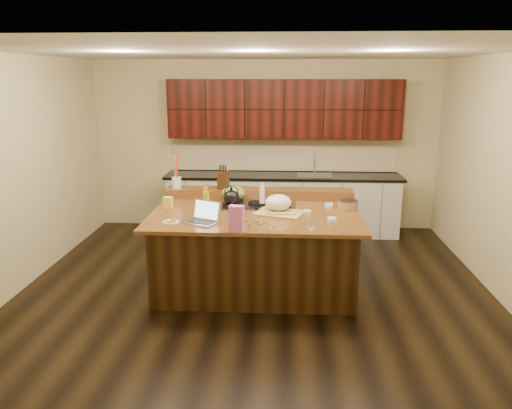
{
  "coord_description": "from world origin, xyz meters",
  "views": [
    {
      "loc": [
        0.34,
        -5.55,
        2.46
      ],
      "look_at": [
        0.0,
        0.05,
        1.0
      ],
      "focal_mm": 35.0,
      "sensor_mm": 36.0,
      "label": 1
    }
  ],
  "objects": [
    {
      "name": "back_counter",
      "position": [
        0.3,
        2.23,
        0.98
      ],
      "size": [
        3.7,
        0.66,
        2.4
      ],
      "color": "silver",
      "rests_on": "ground"
    },
    {
      "name": "green_bowl",
      "position": [
        -0.3,
        0.43,
        1.05
      ],
      "size": [
        0.39,
        0.39,
        0.16
      ],
      "primitive_type": "ellipsoid",
      "rotation": [
        0.0,
        0.0,
        -0.43
      ],
      "color": "#56712D",
      "rests_on": "cooktop"
    },
    {
      "name": "ramekin_a",
      "position": [
        0.85,
        -0.33,
        0.94
      ],
      "size": [
        0.12,
        0.12,
        0.04
      ],
      "primitive_type": "cylinder",
      "rotation": [
        0.0,
        0.0,
        0.17
      ],
      "color": "white",
      "rests_on": "island"
    },
    {
      "name": "gumdrop_3",
      "position": [
        0.18,
        -0.5,
        0.93
      ],
      "size": [
        0.02,
        0.02,
        0.02
      ],
      "primitive_type": "ellipsoid",
      "color": "#198C26",
      "rests_on": "island"
    },
    {
      "name": "knife_block",
      "position": [
        -0.46,
        0.7,
        1.15
      ],
      "size": [
        0.14,
        0.2,
        0.22
      ],
      "primitive_type": "cube",
      "rotation": [
        0.0,
        0.0,
        -0.16
      ],
      "color": "black",
      "rests_on": "back_ledge"
    },
    {
      "name": "gumdrop_2",
      "position": [
        -0.08,
        -0.55,
        0.93
      ],
      "size": [
        0.02,
        0.02,
        0.02
      ],
      "primitive_type": "ellipsoid",
      "color": "red",
      "rests_on": "island"
    },
    {
      "name": "gumdrop_11",
      "position": [
        -0.0,
        -0.41,
        0.93
      ],
      "size": [
        0.02,
        0.02,
        0.02
      ],
      "primitive_type": "ellipsoid",
      "color": "#198C26",
      "rests_on": "island"
    },
    {
      "name": "laptop",
      "position": [
        -0.54,
        -0.44,
        0.98
      ],
      "size": [
        0.41,
        0.38,
        0.23
      ],
      "rotation": [
        0.0,
        0.0,
        -0.45
      ],
      "color": "#B7B7BC",
      "rests_on": "island"
    },
    {
      "name": "ramekin_b",
      "position": [
        0.86,
        0.29,
        0.94
      ],
      "size": [
        0.11,
        0.11,
        0.04
      ],
      "primitive_type": "cylinder",
      "rotation": [
        0.0,
        0.0,
        0.13
      ],
      "color": "white",
      "rests_on": "island"
    },
    {
      "name": "ramekin_c",
      "position": [
        0.59,
        -0.06,
        0.94
      ],
      "size": [
        0.13,
        0.13,
        0.04
      ],
      "primitive_type": "cylinder",
      "rotation": [
        0.0,
        0.0,
        0.37
      ],
      "color": "white",
      "rests_on": "island"
    },
    {
      "name": "package_box",
      "position": [
        -1.04,
        0.08,
        0.99
      ],
      "size": [
        0.12,
        0.09,
        0.15
      ],
      "primitive_type": "cube",
      "rotation": [
        0.0,
        0.0,
        -0.2
      ],
      "color": "#F4D056",
      "rests_on": "island"
    },
    {
      "name": "gumdrop_5",
      "position": [
        0.1,
        -0.47,
        0.93
      ],
      "size": [
        0.02,
        0.02,
        0.02
      ],
      "primitive_type": "ellipsoid",
      "color": "#198C26",
      "rests_on": "island"
    },
    {
      "name": "oil_bottle",
      "position": [
        -0.56,
        -0.12,
        1.06
      ],
      "size": [
        0.09,
        0.09,
        0.27
      ],
      "primitive_type": "cylinder",
      "rotation": [
        0.0,
        0.0,
        0.33
      ],
      "color": "gold",
      "rests_on": "island"
    },
    {
      "name": "gumdrop_13",
      "position": [
        -0.04,
        -0.53,
        0.93
      ],
      "size": [
        0.02,
        0.02,
        0.02
      ],
      "primitive_type": "ellipsoid",
      "color": "#198C26",
      "rests_on": "island"
    },
    {
      "name": "vinegar_bottle",
      "position": [
        0.06,
        0.26,
        1.04
      ],
      "size": [
        0.07,
        0.07,
        0.25
      ],
      "primitive_type": "cylinder",
      "rotation": [
        0.0,
        0.0,
        0.06
      ],
      "color": "silver",
      "rests_on": "island"
    },
    {
      "name": "strainer_bowl",
      "position": [
        1.08,
        0.19,
        0.97
      ],
      "size": [
        0.27,
        0.27,
        0.09
      ],
      "primitive_type": "cylinder",
      "rotation": [
        0.0,
        0.0,
        0.14
      ],
      "color": "#996B3F",
      "rests_on": "island"
    },
    {
      "name": "gumdrop_8",
      "position": [
        0.05,
        -0.42,
        0.93
      ],
      "size": [
        0.02,
        0.02,
        0.02
      ],
      "primitive_type": "ellipsoid",
      "color": "red",
      "rests_on": "island"
    },
    {
      "name": "wooden_tray",
      "position": [
        0.26,
        -0.0,
        1.01
      ],
      "size": [
        0.61,
        0.52,
        0.21
      ],
      "rotation": [
        0.0,
        0.0,
        -0.31
      ],
      "color": "tan",
      "rests_on": "island"
    },
    {
      "name": "gumdrop_6",
      "position": [
        -0.08,
        -0.59,
        0.93
      ],
      "size": [
        0.02,
        0.02,
        0.02
      ],
      "primitive_type": "ellipsoid",
      "color": "red",
      "rests_on": "island"
    },
    {
      "name": "gumdrop_1",
      "position": [
        0.07,
        -0.5,
        0.93
      ],
      "size": [
        0.02,
        0.02,
        0.02
      ],
      "primitive_type": "ellipsoid",
      "color": "#198C26",
      "rests_on": "island"
    },
    {
      "name": "island",
      "position": [
        0.0,
        0.0,
        0.46
      ],
      "size": [
        2.4,
        1.6,
        0.92
      ],
      "color": "black",
      "rests_on": "ground"
    },
    {
      "name": "gumdrop_10",
      "position": [
        -0.18,
        -0.43,
        0.93
      ],
      "size": [
        0.02,
        0.02,
        0.02
      ],
      "primitive_type": "ellipsoid",
      "color": "red",
      "rests_on": "island"
    },
    {
      "name": "gumdrop_0",
      "position": [
        0.12,
        -0.45,
        0.93
      ],
      "size": [
        0.02,
        0.02,
        0.02
      ],
      "primitive_type": "ellipsoid",
      "color": "red",
      "rests_on": "island"
    },
    {
      "name": "kettle",
      "position": [
        -0.3,
        0.17,
        1.05
      ],
      "size": [
        0.2,
        0.2,
        0.17
      ],
      "primitive_type": "ellipsoid",
      "rotation": [
        0.0,
        0.0,
        -0.07
      ],
      "color": "black",
      "rests_on": "cooktop"
    },
    {
      "name": "utensil_crock",
      "position": [
        -1.07,
        0.7,
        1.11
      ],
      "size": [
        0.12,
        0.12,
        0.14
      ],
      "primitive_type": "cylinder",
      "rotation": [
        0.0,
        0.0,
        0.02
      ],
      "color": "white",
      "rests_on": "back_ledge"
    },
    {
      "name": "pink_bag",
      "position": [
        -0.15,
        -0.76,
        1.06
      ],
      "size": [
        0.16,
        0.11,
        0.28
      ],
      "primitive_type": "cube",
      "rotation": [
        0.0,
        0.0,
        -0.22
      ],
      "color": "#F673CC",
      "rests_on": "island"
    },
    {
      "name": "kitchen_timer",
      "position": [
        0.62,
        -0.51,
        0.96
      ],
      "size": [
        0.09,
        0.09,
        0.07
      ],
      "primitive_type": "cone",
      "rotation": [
        0.0,
        0.0,
        0.12
      ],
      "color": "silver",
      "rests_on": "island"
    },
    {
      "name": "gumdrop_9",
      "position": [
        -0.17,
        -0.51,
        0.93
      ],
      "size": [
        0.02,
        0.02,
        0.02
      ],
      "primitive_type": "ellipsoid",
      "color": "#198C26",
      "rests_on": "island"
    },
    {
      "name": "gumdrop_12",
      "position": [
        -0.07,
        -0.41,
        0.93
      ],
      "size": [
        0.02,
        0.02,
        0.02
      ],
      "primitive_type": "ellipsoid",
      "color": "red",
      "rests_on": "island"
    },
    {
      "name": "gumdrop_4",
      "position": [
        0.22,
        -0.59,
        0.93
      ],
      "size": [
        0.02,
        0.02,
        0.02
      ],
      "primitive_type": "ellipsoid",
      "color": "red",
      "rests_on": "island"
    },
    {
      "name": "room",
      "position": [
        0.0,
        0.0,
        1.35
      ],
      "size": [
        5.52,
        5.02,
        2.72
      ],
      "color": "black",
      "rests_on": "ground"
    },
    {
      "name": "back_ledge",
      "position": [
        0.0,
        0.7,
        0.98
      ],
      "size": [
        2.4,
        0.3,
        0.12
      ],
      "primitive_type": "cube",
      "color": "black",
      "rests_on": "island"
    },
    {
      "name": "cooktop",
      "position": [
        0.0,
        0.3,
        0.94
      ],
      "size": [
        0.92,
        0.52,
        0.05
      ],
      "color": "gray",
      "rests_on": "island"
    },
    {
      "name": "candy_plate",
      "position": [
        -0.88,
        -0.47,
        0.93
      ],
      "size": [
        0.22,
        0.22,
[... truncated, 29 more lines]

